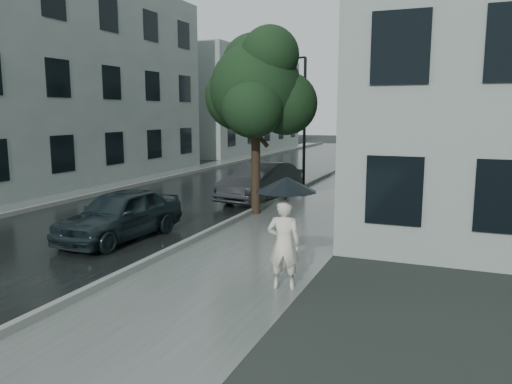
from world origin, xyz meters
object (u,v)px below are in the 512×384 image
at_px(pedestrian, 284,244).
at_px(street_tree, 257,88).
at_px(car_far, 261,182).
at_px(lamp_post, 301,115).
at_px(car_near, 120,214).

xyz_separation_m(pedestrian, street_tree, (-3.08, 6.41, 3.17)).
bearing_deg(street_tree, pedestrian, -64.36).
relative_size(street_tree, car_far, 1.38).
relative_size(lamp_post, car_far, 1.31).
bearing_deg(pedestrian, car_far, -76.46).
xyz_separation_m(lamp_post, car_far, (-0.76, -2.62, -2.45)).
distance_m(street_tree, lamp_post, 4.97).
bearing_deg(lamp_post, car_far, -91.24).
relative_size(lamp_post, car_near, 1.45).
height_order(lamp_post, car_near, lamp_post).
distance_m(lamp_post, car_near, 9.90).
height_order(pedestrian, car_near, pedestrian).
distance_m(pedestrian, car_far, 9.49).
xyz_separation_m(pedestrian, lamp_post, (-3.06, 11.30, 2.30)).
bearing_deg(lamp_post, pedestrian, -59.88).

